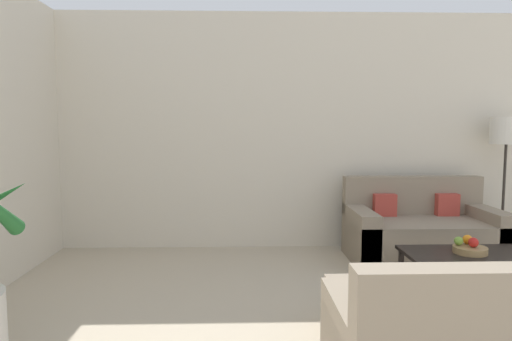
% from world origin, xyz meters
% --- Properties ---
extents(wall_back, '(8.47, 0.06, 2.70)m').
position_xyz_m(wall_back, '(0.00, 6.34, 1.35)').
color(wall_back, beige).
rests_on(wall_back, ground_plane).
extents(sofa_loveseat, '(1.53, 0.86, 0.86)m').
position_xyz_m(sofa_loveseat, '(0.55, 5.72, 0.29)').
color(sofa_loveseat, gray).
rests_on(sofa_loveseat, ground_plane).
extents(floor_lamp, '(0.35, 0.35, 1.51)m').
position_xyz_m(floor_lamp, '(1.57, 6.01, 1.29)').
color(floor_lamp, '#2D2823').
rests_on(floor_lamp, ground_plane).
extents(coffee_table, '(1.09, 0.54, 0.35)m').
position_xyz_m(coffee_table, '(0.57, 4.74, 0.31)').
color(coffee_table, black).
rests_on(coffee_table, ground_plane).
extents(fruit_bowl, '(0.27, 0.27, 0.05)m').
position_xyz_m(fruit_bowl, '(0.56, 4.72, 0.38)').
color(fruit_bowl, '#997A4C').
rests_on(fruit_bowl, coffee_table).
extents(apple_red, '(0.08, 0.08, 0.08)m').
position_xyz_m(apple_red, '(0.57, 4.71, 0.45)').
color(apple_red, red).
rests_on(apple_red, fruit_bowl).
extents(apple_green, '(0.07, 0.07, 0.07)m').
position_xyz_m(apple_green, '(0.48, 4.78, 0.44)').
color(apple_green, olive).
rests_on(apple_green, fruit_bowl).
extents(orange_fruit, '(0.08, 0.08, 0.08)m').
position_xyz_m(orange_fruit, '(0.58, 4.81, 0.45)').
color(orange_fruit, orange).
rests_on(orange_fruit, fruit_bowl).
extents(ottoman, '(0.60, 0.49, 0.35)m').
position_xyz_m(ottoman, '(-0.46, 3.97, 0.18)').
color(ottoman, gray).
rests_on(ottoman, ground_plane).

